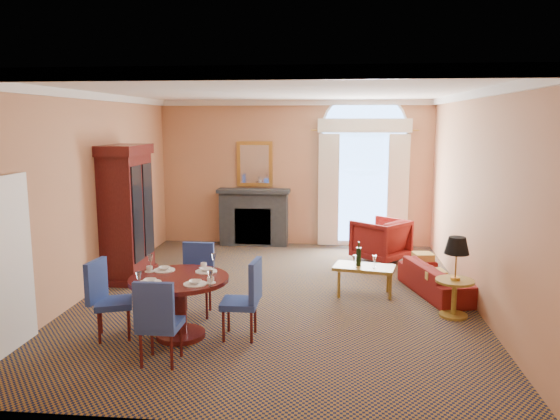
# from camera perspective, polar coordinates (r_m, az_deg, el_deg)

# --- Properties ---
(ground) EXTENTS (7.50, 7.50, 0.00)m
(ground) POSITION_cam_1_polar(r_m,az_deg,el_deg) (8.79, -0.34, -8.92)
(ground) COLOR #111836
(ground) RESTS_ON ground
(room_envelope) EXTENTS (6.04, 7.52, 3.45)m
(room_envelope) POSITION_cam_1_polar(r_m,az_deg,el_deg) (9.02, -0.05, 7.78)
(room_envelope) COLOR tan
(room_envelope) RESTS_ON ground
(armoire) EXTENTS (0.67, 1.19, 2.35)m
(armoire) POSITION_cam_1_polar(r_m,az_deg,el_deg) (9.86, -15.78, -0.49)
(armoire) COLOR #3D0E0E
(armoire) RESTS_ON ground
(dining_table) EXTENTS (1.26, 1.26, 0.99)m
(dining_table) POSITION_cam_1_polar(r_m,az_deg,el_deg) (7.13, -10.46, -8.52)
(dining_table) COLOR #3D0E0E
(dining_table) RESTS_ON ground
(dining_chair_north) EXTENTS (0.49, 0.49, 1.02)m
(dining_chair_north) POSITION_cam_1_polar(r_m,az_deg,el_deg) (7.98, -8.65, -6.60)
(dining_chair_north) COLOR navy
(dining_chair_north) RESTS_ON ground
(dining_chair_south) EXTENTS (0.46, 0.47, 1.02)m
(dining_chair_south) POSITION_cam_1_polar(r_m,az_deg,el_deg) (6.36, -12.68, -10.88)
(dining_chair_south) COLOR navy
(dining_chair_south) RESTS_ON ground
(dining_chair_east) EXTENTS (0.49, 0.48, 1.02)m
(dining_chair_east) POSITION_cam_1_polar(r_m,az_deg,el_deg) (7.02, -3.46, -8.73)
(dining_chair_east) COLOR navy
(dining_chair_east) RESTS_ON ground
(dining_chair_west) EXTENTS (0.58, 0.58, 1.02)m
(dining_chair_west) POSITION_cam_1_polar(r_m,az_deg,el_deg) (7.35, -17.79, -8.33)
(dining_chair_west) COLOR navy
(dining_chair_west) RESTS_ON ground
(sofa) EXTENTS (1.09, 1.80, 0.49)m
(sofa) POSITION_cam_1_polar(r_m,az_deg,el_deg) (9.16, 16.11, -6.94)
(sofa) COLOR maroon
(sofa) RESTS_ON ground
(armchair) EXTENTS (1.29, 1.29, 0.84)m
(armchair) POSITION_cam_1_polar(r_m,az_deg,el_deg) (10.97, 10.46, -3.11)
(armchair) COLOR maroon
(armchair) RESTS_ON ground
(coffee_table) EXTENTS (1.03, 0.71, 0.86)m
(coffee_table) POSITION_cam_1_polar(r_m,az_deg,el_deg) (8.79, 8.75, -5.99)
(coffee_table) COLOR olive
(coffee_table) RESTS_ON ground
(side_table) EXTENTS (0.54, 0.54, 1.13)m
(side_table) POSITION_cam_1_polar(r_m,az_deg,el_deg) (8.06, 17.89, -5.66)
(side_table) COLOR olive
(side_table) RESTS_ON ground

